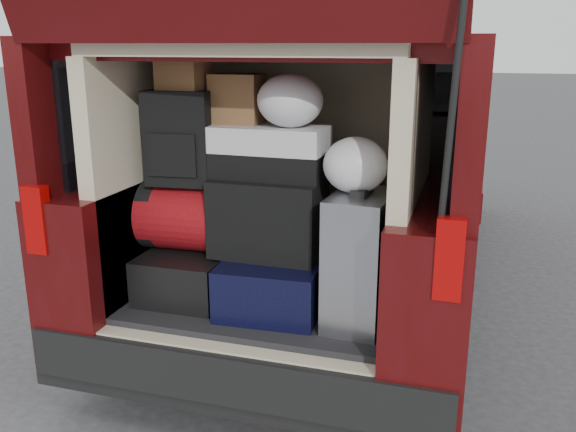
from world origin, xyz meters
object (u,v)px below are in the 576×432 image
object	(u,v)px
twotone_duffel	(269,152)
red_duffel	(196,216)
navy_hardshell	(276,281)
backpack	(181,138)
black_soft_case	(268,217)
silver_roller	(360,260)
black_hardshell	(193,270)

from	to	relation	value
twotone_duffel	red_duffel	bearing A→B (deg)	-175.34
navy_hardshell	backpack	size ratio (longest dim) A/B	1.27
twotone_duffel	backpack	bearing A→B (deg)	-171.03
navy_hardshell	black_soft_case	bearing A→B (deg)	148.88
navy_hardshell	twotone_duffel	size ratio (longest dim) A/B	1.05
red_duffel	black_soft_case	world-z (taller)	black_soft_case
silver_roller	red_duffel	distance (m)	0.84
silver_roller	black_soft_case	bearing A→B (deg)	172.57
backpack	twotone_duffel	distance (m)	0.42
silver_roller	twotone_duffel	size ratio (longest dim) A/B	1.11
silver_roller	black_soft_case	size ratio (longest dim) A/B	1.16
backpack	twotone_duffel	xyz separation A→B (m)	(0.42, 0.06, -0.05)
red_duffel	navy_hardshell	bearing A→B (deg)	-8.04
navy_hardshell	twotone_duffel	xyz separation A→B (m)	(-0.05, 0.07, 0.60)
silver_roller	navy_hardshell	bearing A→B (deg)	174.54
black_hardshell	navy_hardshell	world-z (taller)	navy_hardshell
navy_hardshell	backpack	distance (m)	0.81
red_duffel	twotone_duffel	xyz separation A→B (m)	(0.37, 0.02, 0.33)
navy_hardshell	black_soft_case	xyz separation A→B (m)	(-0.04, 0.02, 0.30)
backpack	navy_hardshell	bearing A→B (deg)	-7.26
navy_hardshell	twotone_duffel	distance (m)	0.61
black_hardshell	twotone_duffel	distance (m)	0.73
black_soft_case	black_hardshell	bearing A→B (deg)	179.13
red_duffel	black_soft_case	distance (m)	0.38
black_hardshell	twotone_duffel	xyz separation A→B (m)	(0.39, 0.03, 0.61)
silver_roller	red_duffel	bearing A→B (deg)	176.08
red_duffel	black_soft_case	bearing A→B (deg)	-5.30
backpack	silver_roller	bearing A→B (deg)	-10.93
black_soft_case	twotone_duffel	xyz separation A→B (m)	(-0.01, 0.05, 0.30)
black_hardshell	navy_hardshell	distance (m)	0.45
silver_roller	backpack	size ratio (longest dim) A/B	1.34
twotone_duffel	black_hardshell	bearing A→B (deg)	-174.03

